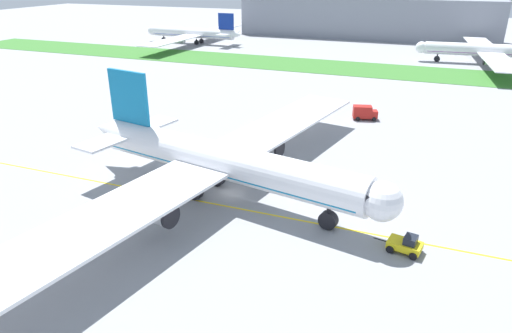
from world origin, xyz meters
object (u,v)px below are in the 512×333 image
object	(u,v)px
ground_crew_wingwalker_port	(174,171)
parked_airliner_far_left	(194,33)
pushback_tug	(406,244)
ground_crew_marshaller_front	(87,237)
parked_airliner_far_centre	(486,50)
airliner_foreground	(220,161)
service_truck_baggage_loader	(364,112)

from	to	relation	value
ground_crew_wingwalker_port	parked_airliner_far_left	xyz separation A→B (m)	(-63.21, 123.85, 3.46)
pushback_tug	ground_crew_marshaller_front	bearing A→B (deg)	-160.84
ground_crew_marshaller_front	parked_airliner_far_centre	world-z (taller)	parked_airliner_far_centre
ground_crew_marshaller_front	airliner_foreground	bearing A→B (deg)	61.68
ground_crew_wingwalker_port	parked_airliner_far_centre	world-z (taller)	parked_airliner_far_centre
parked_airliner_far_left	pushback_tug	bearing A→B (deg)	-53.16
pushback_tug	parked_airliner_far_centre	distance (m)	128.93
pushback_tug	ground_crew_wingwalker_port	size ratio (longest dim) A/B	3.39
parked_airliner_far_centre	parked_airliner_far_left	bearing A→B (deg)	177.82
ground_crew_wingwalker_port	airliner_foreground	bearing A→B (deg)	-19.39
pushback_tug	parked_airliner_far_left	bearing A→B (deg)	126.84
ground_crew_marshaller_front	parked_airliner_far_left	bearing A→B (deg)	113.77
airliner_foreground	ground_crew_wingwalker_port	world-z (taller)	airliner_foreground
ground_crew_wingwalker_port	parked_airliner_far_centre	bearing A→B (deg)	66.81
airliner_foreground	pushback_tug	bearing A→B (deg)	-10.90
parked_airliner_far_left	parked_airliner_far_centre	xyz separation A→B (m)	(114.38, -4.36, 0.13)
parked_airliner_far_left	parked_airliner_far_centre	distance (m)	114.46
ground_crew_wingwalker_port	pushback_tug	bearing A→B (deg)	-13.30
pushback_tug	ground_crew_wingwalker_port	xyz separation A→B (m)	(-35.94, 8.49, 0.02)
ground_crew_marshaller_front	service_truck_baggage_loader	size ratio (longest dim) A/B	0.30
ground_crew_wingwalker_port	ground_crew_marshaller_front	size ratio (longest dim) A/B	0.98
ground_crew_marshaller_front	service_truck_baggage_loader	xyz separation A→B (m)	(22.67, 61.94, 0.56)
parked_airliner_far_left	airliner_foreground	bearing A→B (deg)	-60.15
parked_airliner_far_centre	pushback_tug	bearing A→B (deg)	-96.79
ground_crew_marshaller_front	service_truck_baggage_loader	distance (m)	65.96
ground_crew_marshaller_front	parked_airliner_far_left	distance (m)	158.10
service_truck_baggage_loader	parked_airliner_far_centre	xyz separation A→B (m)	(27.99, 78.34, 3.01)
airliner_foreground	parked_airliner_far_left	distance (m)	146.79
pushback_tug	ground_crew_wingwalker_port	bearing A→B (deg)	166.70
airliner_foreground	parked_airliner_far_left	xyz separation A→B (m)	(-73.05, 127.31, -1.06)
parked_airliner_far_centre	ground_crew_wingwalker_port	bearing A→B (deg)	-113.19
service_truck_baggage_loader	ground_crew_wingwalker_port	bearing A→B (deg)	-119.40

